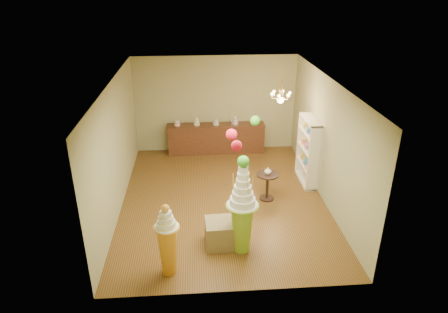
{
  "coord_description": "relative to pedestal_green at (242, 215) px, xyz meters",
  "views": [
    {
      "loc": [
        -0.64,
        -8.72,
        5.13
      ],
      "look_at": [
        0.02,
        0.0,
        1.18
      ],
      "focal_mm": 32.0,
      "sensor_mm": 36.0,
      "label": 1
    }
  ],
  "objects": [
    {
      "name": "floor",
      "position": [
        -0.23,
        2.07,
        -0.83
      ],
      "size": [
        6.5,
        6.5,
        0.0
      ],
      "primitive_type": "plane",
      "color": "brown",
      "rests_on": "ground"
    },
    {
      "name": "pedestal_green",
      "position": [
        0.0,
        0.0,
        0.0
      ],
      "size": [
        0.76,
        0.76,
        2.11
      ],
      "rotation": [
        0.0,
        0.0,
        -0.29
      ],
      "color": "#84B027",
      "rests_on": "floor"
    },
    {
      "name": "wall_front",
      "position": [
        -0.23,
        -1.18,
        0.67
      ],
      "size": [
        5.0,
        0.04,
        3.0
      ],
      "primitive_type": "cube",
      "color": "tan",
      "rests_on": "ground"
    },
    {
      "name": "vase",
      "position": [
        0.87,
        1.99,
        -0.04
      ],
      "size": [
        0.22,
        0.22,
        0.18
      ],
      "primitive_type": "imported",
      "rotation": [
        0.0,
        0.0,
        -0.34
      ],
      "color": "white",
      "rests_on": "round_table"
    },
    {
      "name": "ceiling",
      "position": [
        -0.23,
        2.07,
        2.17
      ],
      "size": [
        6.5,
        6.5,
        0.0
      ],
      "primitive_type": "plane",
      "rotation": [
        3.14,
        0.0,
        0.0
      ],
      "color": "silver",
      "rests_on": "ground"
    },
    {
      "name": "wall_right",
      "position": [
        2.27,
        2.07,
        0.67
      ],
      "size": [
        0.04,
        6.5,
        3.0
      ],
      "primitive_type": "cube",
      "color": "tan",
      "rests_on": "ground"
    },
    {
      "name": "pom_red_left",
      "position": [
        -0.2,
        0.28,
        1.61
      ],
      "size": [
        0.22,
        0.22,
        0.68
      ],
      "color": "#3E342C",
      "rests_on": "ceiling"
    },
    {
      "name": "wall_left",
      "position": [
        -2.73,
        2.07,
        0.67
      ],
      "size": [
        0.04,
        6.5,
        3.0
      ],
      "primitive_type": "cube",
      "color": "tan",
      "rests_on": "ground"
    },
    {
      "name": "burlap_riser",
      "position": [
        -0.42,
        0.21,
        -0.55
      ],
      "size": [
        0.63,
        0.63,
        0.55
      ],
      "primitive_type": "cube",
      "rotation": [
        0.0,
        0.0,
        0.03
      ],
      "color": "olive",
      "rests_on": "floor"
    },
    {
      "name": "round_table",
      "position": [
        0.87,
        1.99,
        -0.37
      ],
      "size": [
        0.63,
        0.63,
        0.7
      ],
      "rotation": [
        0.0,
        0.0,
        0.17
      ],
      "color": "black",
      "rests_on": "floor"
    },
    {
      "name": "sideboard",
      "position": [
        -0.23,
        5.04,
        -0.35
      ],
      "size": [
        3.04,
        0.54,
        1.16
      ],
      "color": "#512C19",
      "rests_on": "floor"
    },
    {
      "name": "wall_back",
      "position": [
        -0.23,
        5.32,
        0.67
      ],
      "size": [
        5.0,
        0.04,
        3.0
      ],
      "primitive_type": "cube",
      "color": "tan",
      "rests_on": "ground"
    },
    {
      "name": "chandelier",
      "position": [
        1.33,
        3.1,
        1.47
      ],
      "size": [
        0.61,
        0.61,
        0.85
      ],
      "rotation": [
        0.0,
        0.0,
        0.11
      ],
      "color": "#E0A64F",
      "rests_on": "ceiling"
    },
    {
      "name": "shelving_unit",
      "position": [
        2.11,
        2.87,
        0.07
      ],
      "size": [
        0.33,
        1.2,
        1.8
      ],
      "color": "white",
      "rests_on": "floor"
    },
    {
      "name": "pom_red_right",
      "position": [
        -0.17,
        -0.34,
        1.64
      ],
      "size": [
        0.19,
        0.19,
        0.63
      ],
      "color": "#3E342C",
      "rests_on": "ceiling"
    },
    {
      "name": "pedestal_orange",
      "position": [
        -1.44,
        -0.58,
        -0.2
      ],
      "size": [
        0.54,
        0.54,
        1.48
      ],
      "rotation": [
        0.0,
        0.0,
        -0.22
      ],
      "color": "orange",
      "rests_on": "floor"
    },
    {
      "name": "pom_green_mid",
      "position": [
        0.35,
        1.0,
        1.62
      ],
      "size": [
        0.21,
        0.21,
        0.66
      ],
      "color": "#3E342C",
      "rests_on": "ceiling"
    }
  ]
}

